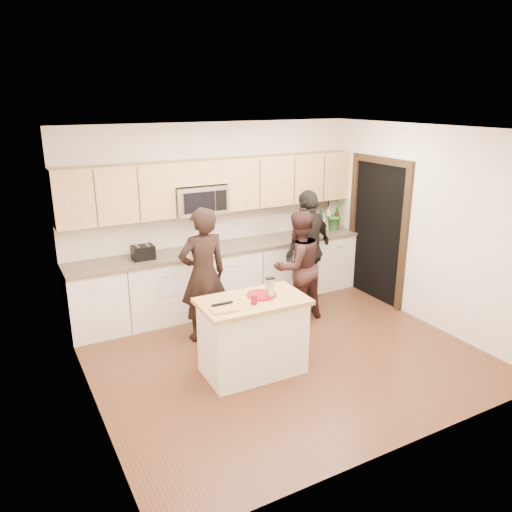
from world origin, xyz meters
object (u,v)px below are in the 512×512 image
toaster (143,252)px  woman_center (298,266)px  island (253,336)px  woman_right (308,249)px  woman_left (203,275)px

toaster → woman_center: 2.13m
island → toaster: size_ratio=4.19×
toaster → woman_center: size_ratio=0.19×
toaster → woman_right: 2.39m
island → toaster: toaster is taller
woman_center → toaster: bearing=-27.8°
woman_center → woman_right: bearing=-142.6°
toaster → woman_left: 0.98m
toaster → woman_right: woman_right is taller
woman_center → woman_right: size_ratio=0.89×
woman_left → toaster: bearing=-58.0°
woman_right → woman_left: bearing=-13.7°
island → woman_right: 2.15m
island → woman_center: 1.61m
toaster → woman_center: woman_center is taller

